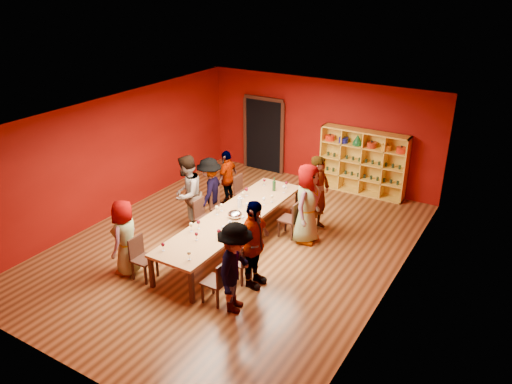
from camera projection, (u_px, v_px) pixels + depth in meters
room_shell at (233, 185)px, 10.68m from camera, size 7.10×9.10×3.04m
tasting_table at (234, 218)px, 11.01m from camera, size 1.10×4.50×0.75m
doorway at (264, 135)px, 15.15m from camera, size 1.40×0.17×2.30m
shelving_unit at (363, 159)px, 13.61m from camera, size 2.40×0.40×1.80m
chair_person_left_0 at (141, 256)px, 9.96m from camera, size 0.42×0.42×0.89m
person_left_0 at (125, 237)px, 10.02m from camera, size 0.62×0.87×1.60m
chair_person_left_2 at (203, 215)px, 11.58m from camera, size 0.42×0.42×0.89m
person_left_2 at (187, 194)px, 11.61m from camera, size 0.69×1.00×1.87m
chair_person_left_3 at (218, 205)px, 12.07m from camera, size 0.42×0.42×0.89m
person_left_3 at (210, 191)px, 12.05m from camera, size 0.74×1.15×1.66m
chair_person_left_4 at (242, 190)px, 12.89m from camera, size 0.42×0.42×0.89m
person_left_4 at (227, 178)px, 12.99m from camera, size 0.47×0.91×1.50m
chair_person_right_0 at (218, 280)px, 9.18m from camera, size 0.42×0.42×0.89m
person_right_0 at (236, 268)px, 8.85m from camera, size 0.76×1.22×1.76m
chair_person_right_1 at (243, 259)px, 9.83m from camera, size 0.42×0.42×0.89m
person_right_1 at (253, 244)px, 9.54m from camera, size 0.50×1.07×1.82m
chair_person_right_3 at (292, 217)px, 11.49m from camera, size 0.42×0.42×0.89m
person_right_3 at (307, 204)px, 11.14m from camera, size 0.55×0.94×1.87m
chair_person_right_4 at (305, 207)px, 12.01m from camera, size 0.42×0.42×0.89m
person_right_4 at (319, 193)px, 11.68m from camera, size 0.52×0.69×1.85m
wine_glass_0 at (219, 232)px, 10.03m from camera, size 0.08×0.08×0.21m
wine_glass_1 at (264, 199)px, 11.45m from camera, size 0.08×0.08×0.20m
wine_glass_2 at (243, 194)px, 11.77m from camera, size 0.07×0.07×0.18m
wine_glass_3 at (196, 234)px, 9.96m from camera, size 0.07×0.07×0.18m
wine_glass_4 at (191, 225)px, 10.28m from camera, size 0.09×0.09×0.22m
wine_glass_5 at (243, 218)px, 10.62m from camera, size 0.07×0.07×0.18m
wine_glass_6 at (223, 228)px, 10.14m from camera, size 0.09×0.09×0.22m
wine_glass_7 at (198, 222)px, 10.40m from camera, size 0.08×0.08×0.20m
wine_glass_8 at (217, 208)px, 10.99m from camera, size 0.09×0.09×0.22m
wine_glass_9 at (272, 197)px, 11.59m from camera, size 0.08×0.08×0.19m
wine_glass_10 at (163, 245)px, 9.58m from camera, size 0.07×0.07×0.18m
wine_glass_11 at (264, 180)px, 12.50m from camera, size 0.07×0.07×0.18m
wine_glass_12 at (286, 183)px, 12.34m from camera, size 0.07×0.07×0.18m
wine_glass_13 at (189, 253)px, 9.29m from camera, size 0.08×0.08×0.19m
wine_glass_14 at (284, 187)px, 12.08m from camera, size 0.08×0.08×0.20m
wine_glass_15 at (247, 205)px, 11.18m from camera, size 0.08×0.08×0.20m
wine_glass_16 at (246, 190)px, 11.92m from camera, size 0.09×0.09×0.22m
wine_glass_17 at (221, 206)px, 11.17m from camera, size 0.07×0.07×0.18m
spittoon_bowl at (235, 214)px, 10.90m from camera, size 0.32×0.32×0.18m
carafe_a at (240, 202)px, 11.34m from camera, size 0.11×0.11×0.28m
carafe_b at (230, 226)px, 10.35m from camera, size 0.09×0.09×0.23m
wine_bottle at (274, 186)px, 12.20m from camera, size 0.11×0.11×0.35m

